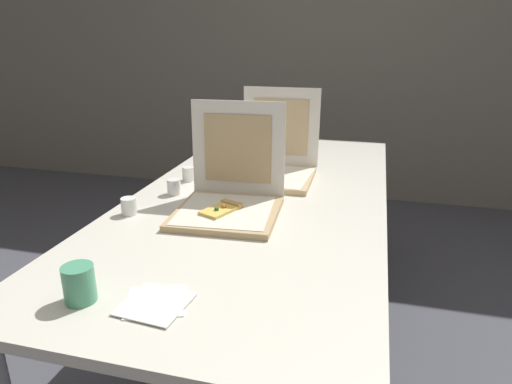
# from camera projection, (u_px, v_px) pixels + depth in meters

# --- Properties ---
(wall_back) EXTENTS (10.00, 0.10, 2.60)m
(wall_back) POSITION_uv_depth(u_px,v_px,m) (329.00, 36.00, 3.57)
(wall_back) COLOR gray
(wall_back) RESTS_ON ground
(table) EXTENTS (0.95, 2.01, 0.74)m
(table) POSITION_uv_depth(u_px,v_px,m) (261.00, 205.00, 1.79)
(table) COLOR silver
(table) RESTS_ON ground
(pizza_box_front) EXTENTS (0.37, 0.38, 0.37)m
(pizza_box_front) POSITION_uv_depth(u_px,v_px,m) (229.00, 198.00, 1.58)
(pizza_box_front) COLOR tan
(pizza_box_front) RESTS_ON table
(pizza_box_middle) EXTENTS (0.35, 0.37, 0.37)m
(pizza_box_middle) POSITION_uv_depth(u_px,v_px,m) (274.00, 165.00, 1.96)
(pizza_box_middle) COLOR tan
(pizza_box_middle) RESTS_ON table
(cup_white_near_left) EXTENTS (0.05, 0.05, 0.06)m
(cup_white_near_left) POSITION_uv_depth(u_px,v_px,m) (129.00, 206.00, 1.57)
(cup_white_near_left) COLOR white
(cup_white_near_left) RESTS_ON table
(cup_white_near_center) EXTENTS (0.05, 0.05, 0.06)m
(cup_white_near_center) POSITION_uv_depth(u_px,v_px,m) (174.00, 187.00, 1.76)
(cup_white_near_center) COLOR white
(cup_white_near_center) RESTS_ON table
(cup_white_far) EXTENTS (0.05, 0.05, 0.06)m
(cup_white_far) POSITION_uv_depth(u_px,v_px,m) (230.00, 159.00, 2.14)
(cup_white_far) COLOR white
(cup_white_far) RESTS_ON table
(cup_white_mid) EXTENTS (0.05, 0.05, 0.06)m
(cup_white_mid) POSITION_uv_depth(u_px,v_px,m) (188.00, 174.00, 1.92)
(cup_white_mid) COLOR white
(cup_white_mid) RESTS_ON table
(cup_printed_front) EXTENTS (0.07, 0.07, 0.09)m
(cup_printed_front) POSITION_uv_depth(u_px,v_px,m) (79.00, 284.00, 1.06)
(cup_printed_front) COLOR #4C9E75
(cup_printed_front) RESTS_ON table
(napkin_pile) EXTENTS (0.17, 0.18, 0.01)m
(napkin_pile) POSITION_uv_depth(u_px,v_px,m) (155.00, 303.00, 1.06)
(napkin_pile) COLOR white
(napkin_pile) RESTS_ON table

